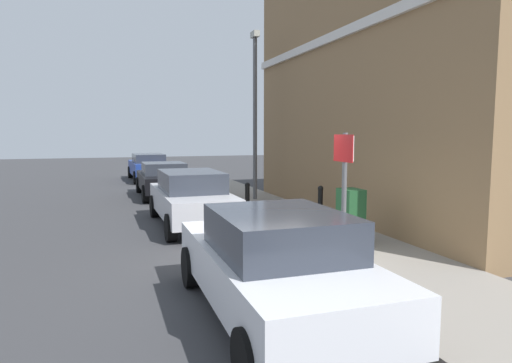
# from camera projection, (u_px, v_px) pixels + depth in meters

# --- Properties ---
(ground) EXTENTS (80.00, 80.00, 0.00)m
(ground) POSITION_uv_depth(u_px,v_px,m) (264.00, 265.00, 8.27)
(ground) COLOR #38383A
(sidewalk) EXTENTS (2.75, 30.00, 0.15)m
(sidewalk) POSITION_uv_depth(u_px,v_px,m) (254.00, 206.00, 14.49)
(sidewalk) COLOR gray
(sidewalk) RESTS_ON ground
(corner_building) EXTENTS (7.41, 10.92, 7.81)m
(corner_building) POSITION_uv_depth(u_px,v_px,m) (440.00, 84.00, 13.30)
(corner_building) COLOR olive
(corner_building) RESTS_ON ground
(car_white) EXTENTS (1.87, 4.22, 1.46)m
(car_white) POSITION_uv_depth(u_px,v_px,m) (275.00, 264.00, 5.78)
(car_white) COLOR silver
(car_white) RESTS_ON ground
(car_silver) EXTENTS (1.82, 4.29, 1.45)m
(car_silver) POSITION_uv_depth(u_px,v_px,m) (191.00, 197.00, 11.71)
(car_silver) COLOR #B7B7BC
(car_silver) RESTS_ON ground
(car_black) EXTENTS (1.87, 4.06, 1.33)m
(car_black) POSITION_uv_depth(u_px,v_px,m) (164.00, 179.00, 17.16)
(car_black) COLOR black
(car_black) RESTS_ON ground
(car_blue) EXTENTS (1.89, 4.40, 1.39)m
(car_blue) POSITION_uv_depth(u_px,v_px,m) (148.00, 166.00, 23.06)
(car_blue) COLOR navy
(car_blue) RESTS_ON ground
(utility_cabinet) EXTENTS (0.46, 0.61, 1.15)m
(utility_cabinet) POSITION_uv_depth(u_px,v_px,m) (350.00, 219.00, 9.21)
(utility_cabinet) COLOR #1E4C28
(utility_cabinet) RESTS_ON sidewalk
(bollard_near_cabinet) EXTENTS (0.14, 0.14, 1.04)m
(bollard_near_cabinet) POSITION_uv_depth(u_px,v_px,m) (320.00, 206.00, 10.72)
(bollard_near_cabinet) COLOR black
(bollard_near_cabinet) RESTS_ON sidewalk
(bollard_far_kerb) EXTENTS (0.14, 0.14, 1.04)m
(bollard_far_kerb) POSITION_uv_depth(u_px,v_px,m) (247.00, 201.00, 11.42)
(bollard_far_kerb) COLOR black
(bollard_far_kerb) RESTS_ON sidewalk
(street_sign) EXTENTS (0.08, 0.60, 2.30)m
(street_sign) POSITION_uv_depth(u_px,v_px,m) (344.00, 181.00, 7.20)
(street_sign) COLOR #59595B
(street_sign) RESTS_ON sidewalk
(lamppost) EXTENTS (0.20, 0.44, 5.72)m
(lamppost) POSITION_uv_depth(u_px,v_px,m) (255.00, 108.00, 15.28)
(lamppost) COLOR #59595B
(lamppost) RESTS_ON sidewalk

